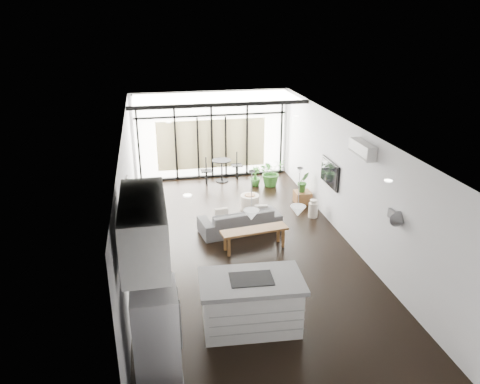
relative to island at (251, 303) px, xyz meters
name	(u,v)px	position (x,y,z in m)	size (l,w,h in m)	color
floor	(243,246)	(0.45, 2.91, -0.48)	(5.00, 10.00, 0.00)	black
ceiling	(243,129)	(0.45, 2.91, 2.32)	(5.00, 10.00, 0.00)	silver
wall_left	(128,199)	(-2.05, 2.91, 0.92)	(0.02, 10.00, 2.80)	silver
wall_right	(348,183)	(2.95, 2.91, 0.92)	(0.02, 10.00, 2.80)	silver
wall_back	(211,135)	(0.45, 7.91, 0.92)	(5.00, 0.02, 2.80)	silver
wall_front	(323,334)	(0.45, -2.09, 0.92)	(5.00, 0.02, 2.80)	silver
glazing	(212,136)	(0.45, 7.79, 0.92)	(5.00, 0.20, 2.80)	black
skylight	(215,97)	(0.45, 6.91, 2.29)	(4.70, 1.90, 0.06)	silver
neighbour_building	(212,144)	(0.45, 7.86, 0.62)	(3.50, 0.02, 1.60)	beige
island	(251,303)	(0.00, 0.00, 0.00)	(1.75, 1.04, 0.96)	white
cooktop	(251,279)	(0.00, 0.00, 0.49)	(0.73, 0.48, 0.01)	black
fridge	(157,338)	(-1.61, -1.04, 0.34)	(0.63, 0.79, 1.64)	#9C9BA1
appliance_column	(152,289)	(-1.64, -0.17, 0.61)	(0.56, 0.59, 2.18)	white
upper_cabinets	(144,228)	(-1.67, -0.59, 1.87)	(0.62, 1.75, 0.86)	white
pendant_left	(251,215)	(0.05, 0.26, 1.54)	(0.26, 0.26, 0.18)	silver
pendant_right	(298,211)	(0.85, 0.26, 1.54)	(0.26, 0.26, 0.18)	silver
sofa	(240,216)	(0.55, 3.74, -0.09)	(2.00, 0.58, 0.78)	#4C4C4F
console_bench	(254,239)	(0.69, 2.75, -0.23)	(1.55, 0.39, 0.50)	brown
pouf	(250,202)	(1.08, 4.99, -0.27)	(0.51, 0.51, 0.41)	silver
crate	(302,197)	(2.65, 5.15, -0.31)	(0.44, 0.44, 0.33)	brown
plant_tall	(271,175)	(2.13, 6.66, -0.14)	(0.79, 0.88, 0.69)	#2E6723
plant_med	(255,181)	(1.64, 6.72, -0.31)	(0.34, 0.61, 0.34)	#2E6723
plant_crate	(303,187)	(2.65, 5.15, -0.01)	(0.33, 0.60, 0.26)	#2E6723
milk_can	(313,208)	(2.62, 4.16, -0.23)	(0.25, 0.25, 0.49)	beige
bistro_set	(222,171)	(0.69, 7.34, -0.14)	(1.42, 0.57, 0.68)	black
tv	(330,173)	(2.91, 3.91, 0.82)	(0.05, 1.10, 0.65)	black
ac_unit	(362,149)	(2.83, 2.11, 1.97)	(0.22, 0.90, 0.30)	silver
framed_art	(128,201)	(-2.02, 2.41, 1.07)	(0.04, 0.70, 0.90)	black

